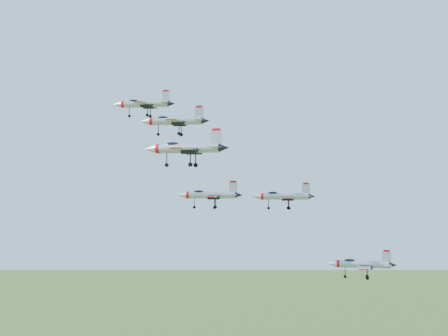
# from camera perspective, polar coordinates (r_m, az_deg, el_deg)

# --- Properties ---
(jet_lead) EXTENTS (12.98, 10.79, 3.47)m
(jet_lead) POSITION_cam_1_polar(r_m,az_deg,el_deg) (126.58, -7.43, 5.84)
(jet_lead) COLOR #A2A6AE
(jet_left_high) EXTENTS (13.15, 10.97, 3.52)m
(jet_left_high) POSITION_cam_1_polar(r_m,az_deg,el_deg) (115.21, -4.64, 4.31)
(jet_left_high) COLOR #A2A6AE
(jet_right_high) EXTENTS (13.79, 11.36, 3.69)m
(jet_right_high) POSITION_cam_1_polar(r_m,az_deg,el_deg) (95.27, -3.59, 1.83)
(jet_right_high) COLOR #A2A6AE
(jet_left_low) EXTENTS (11.67, 9.84, 3.14)m
(jet_left_low) POSITION_cam_1_polar(r_m,az_deg,el_deg) (113.90, 5.37, -2.58)
(jet_left_low) COLOR #A2A6AE
(jet_right_low) EXTENTS (10.75, 9.03, 2.88)m
(jet_right_low) POSITION_cam_1_polar(r_m,az_deg,el_deg) (100.43, -1.41, -2.47)
(jet_right_low) COLOR #A2A6AE
(jet_trail) EXTENTS (10.84, 8.93, 2.90)m
(jet_trail) POSITION_cam_1_polar(r_m,az_deg,el_deg) (100.38, 12.36, -8.57)
(jet_trail) COLOR #A2A6AE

